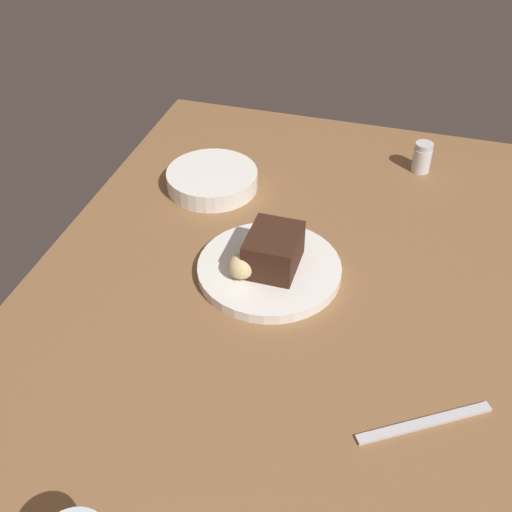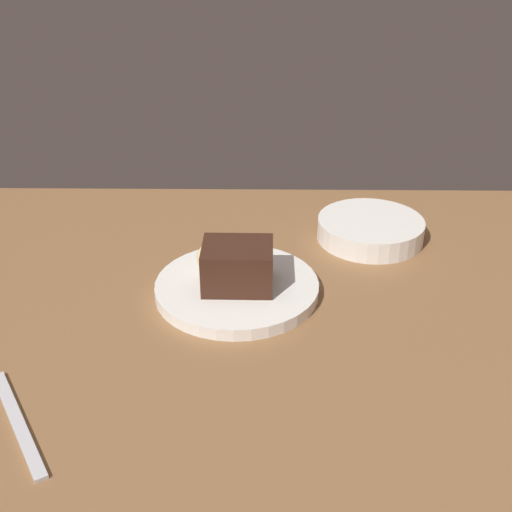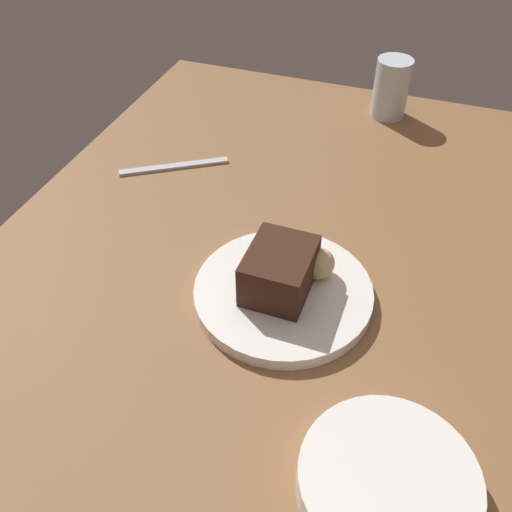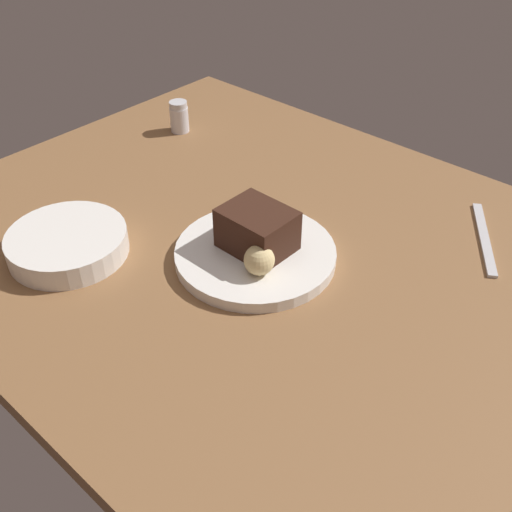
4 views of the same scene
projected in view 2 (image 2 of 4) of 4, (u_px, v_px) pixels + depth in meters
dining_table at (209, 315)px, 93.25cm from camera, size 120.00×84.00×3.00cm
dessert_plate at (237, 288)px, 95.10cm from camera, size 23.81×23.81×1.81cm
chocolate_cake_slice at (238, 266)px, 92.60cm from camera, size 10.05×8.19×6.34cm
bread_roll at (209, 257)px, 96.79cm from camera, size 4.34×4.34×4.34cm
side_bowl at (370, 229)px, 109.78cm from camera, size 17.76×17.76×3.60cm
butter_knife at (18, 422)px, 71.81cm from camera, size 11.37×16.79×0.50cm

